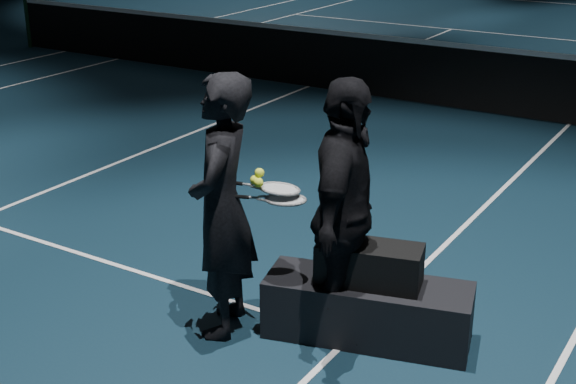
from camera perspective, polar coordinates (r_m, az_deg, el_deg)
name	(u,v)px	position (r m, az deg, el deg)	size (l,w,h in m)	color
floor	(307,87)	(12.97, 1.37, 7.46)	(36.00, 36.00, 0.00)	#0D2231
court_lines	(307,87)	(12.97, 1.37, 7.48)	(10.98, 23.78, 0.01)	white
net_post_left	(28,19)	(16.96, -18.02, 11.60)	(0.10, 0.10, 1.10)	black
net_mesh	(307,59)	(12.87, 1.39, 9.41)	(12.80, 0.02, 0.86)	black
net_tape	(308,30)	(12.78, 1.41, 11.45)	(12.80, 0.03, 0.07)	white
player_bench	(367,310)	(5.80, 5.67, -8.35)	(1.46, 0.49, 0.44)	black
racket_bag	(369,264)	(5.63, 5.81, -5.12)	(0.73, 0.31, 0.29)	black
bag_signature	(359,273)	(5.50, 5.07, -5.75)	(0.34, 0.00, 0.10)	white
player_a	(222,207)	(5.59, -4.72, -1.09)	(0.70, 0.46, 1.91)	black
player_b	(344,215)	(5.46, 3.98, -1.64)	(1.12, 0.47, 1.91)	black
racket_lower	(286,200)	(5.47, -0.17, -0.54)	(0.68, 0.22, 0.03)	black
racket_upper	(279,189)	(5.50, -0.62, 0.23)	(0.68, 0.22, 0.03)	black
tennis_balls	(258,179)	(5.46, -2.18, 0.95)	(0.12, 0.10, 0.12)	#C6DF2F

